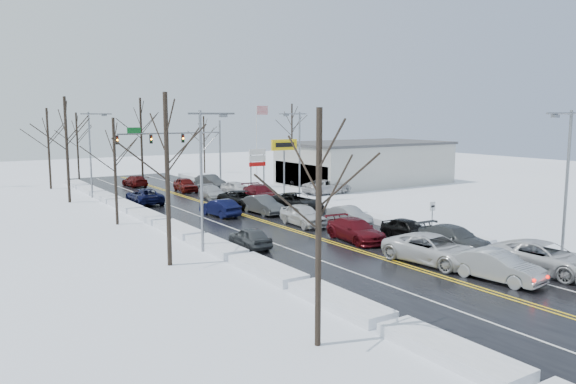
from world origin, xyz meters
TOP-DOWN VIEW (x-y plane):
  - ground at (0.00, 0.00)m, footprint 160.00×160.00m
  - road_surface at (0.00, 2.00)m, footprint 14.00×84.00m
  - snow_bank_left at (-7.60, 2.00)m, footprint 1.70×72.00m
  - snow_bank_right at (7.60, 2.00)m, footprint 1.70×72.00m
  - traffic_signal_mast at (3.45, 27.99)m, footprint 13.28×0.39m
  - tires_plus_sign at (10.50, 15.99)m, footprint 3.20×0.34m
  - used_vehicles_sign at (10.50, 22.00)m, footprint 2.20×0.22m
  - speed_limit_sign at (8.20, -8.00)m, footprint 0.55×0.09m
  - flagpole at (15.17, 30.00)m, footprint 1.87×1.20m
  - dealership_building at (23.98, 18.00)m, footprint 20.40×12.40m
  - streetlight_se at (8.30, -18.00)m, footprint 3.20×0.25m
  - streetlight_ne at (8.30, 10.00)m, footprint 3.20×0.25m
  - streetlight_sw at (-8.30, -4.00)m, footprint 3.20×0.25m
  - streetlight_nw at (-8.30, 24.00)m, footprint 3.20×0.25m
  - tree_left_a at (-11.00, -20.00)m, footprint 3.60×3.60m
  - tree_left_b at (-11.50, -6.00)m, footprint 4.00×4.00m
  - tree_left_c at (-10.50, 8.00)m, footprint 3.40×3.40m
  - tree_left_d at (-11.20, 22.00)m, footprint 4.20×4.20m
  - tree_left_e at (-10.80, 34.00)m, footprint 3.80×3.80m
  - tree_far_b at (-6.00, 41.00)m, footprint 3.60×3.60m
  - tree_far_c at (2.00, 39.00)m, footprint 4.40×4.40m
  - tree_far_d at (12.00, 40.50)m, footprint 3.40×3.40m
  - tree_far_e at (28.00, 41.00)m, footprint 4.20×4.20m
  - queued_car_1 at (1.86, -18.40)m, footprint 2.35×5.06m
  - queued_car_2 at (1.70, -14.10)m, footprint 3.58×6.45m
  - queued_car_3 at (1.70, -6.98)m, footprint 2.64×5.50m
  - queued_car_4 at (1.75, -0.47)m, footprint 2.28×5.04m
  - queued_car_5 at (1.73, 5.83)m, footprint 1.90×4.90m
  - queued_car_6 at (1.82, 9.77)m, footprint 3.01×5.85m
  - queued_car_7 at (1.78, 16.34)m, footprint 2.45×4.96m
  - queued_car_8 at (1.69, 23.19)m, footprint 2.28×4.80m
  - queued_car_10 at (5.41, -18.83)m, footprint 3.50×6.46m
  - queued_car_11 at (5.36, -12.56)m, footprint 2.23×5.38m
  - queued_car_12 at (5.24, -8.48)m, footprint 1.85×4.30m
  - queued_car_13 at (5.20, -1.99)m, footprint 1.57×4.30m
  - queued_car_14 at (5.08, 5.53)m, footprint 3.40×6.14m
  - queued_car_15 at (5.24, 12.18)m, footprint 2.91×5.93m
  - queued_car_16 at (5.17, 17.24)m, footprint 2.23×4.68m
  - queued_car_17 at (5.36, 24.42)m, footprint 2.11×4.95m
  - oncoming_car_0 at (-1.93, 6.89)m, footprint 2.06×4.66m
  - oncoming_car_1 at (-5.24, 16.94)m, footprint 2.78×5.70m
  - oncoming_car_2 at (-1.72, 30.80)m, footprint 2.21×4.84m
  - oncoming_car_3 at (-5.42, -4.68)m, footprint 1.82×4.12m
  - parked_car_0 at (14.19, 12.86)m, footprint 5.79×2.81m
  - parked_car_1 at (16.93, 16.36)m, footprint 2.70×5.63m
  - parked_car_2 at (15.13, 21.45)m, footprint 2.55×5.10m

SIDE VIEW (x-z plane):
  - ground at x=0.00m, z-range 0.00..0.00m
  - snow_bank_left at x=-7.60m, z-range -0.25..0.25m
  - snow_bank_right at x=7.60m, z-range -0.25..0.25m
  - queued_car_1 at x=1.86m, z-range -0.80..0.80m
  - queued_car_2 at x=1.70m, z-range -0.85..0.85m
  - queued_car_3 at x=1.70m, z-range -0.77..0.77m
  - queued_car_4 at x=1.75m, z-range -0.84..0.84m
  - queued_car_5 at x=1.73m, z-range -0.79..0.79m
  - queued_car_6 at x=1.82m, z-range -0.79..0.79m
  - queued_car_7 at x=1.78m, z-range -0.69..0.69m
  - queued_car_8 at x=1.69m, z-range -0.79..0.79m
  - queued_car_10 at x=5.41m, z-range -0.86..0.86m
  - queued_car_11 at x=5.36m, z-range -0.78..0.78m
  - queued_car_12 at x=5.24m, z-range -0.72..0.72m
  - queued_car_13 at x=5.20m, z-range -0.70..0.70m
  - queued_car_14 at x=5.08m, z-range -0.81..0.81m
  - queued_car_15 at x=5.24m, z-range -0.83..0.83m
  - queued_car_16 at x=5.17m, z-range -0.77..0.77m
  - queued_car_17 at x=5.36m, z-range -0.79..0.79m
  - oncoming_car_0 at x=-1.93m, z-range -0.74..0.74m
  - oncoming_car_1 at x=-5.24m, z-range -0.78..0.78m
  - oncoming_car_2 at x=-1.72m, z-range -0.69..0.69m
  - oncoming_car_3 at x=-5.42m, z-range -0.69..0.69m
  - parked_car_0 at x=14.19m, z-range -0.79..0.79m
  - parked_car_1 at x=16.93m, z-range -0.79..0.79m
  - parked_car_2 at x=15.13m, z-range -0.83..0.83m
  - road_surface at x=0.00m, z-range 0.00..0.01m
  - speed_limit_sign at x=8.20m, z-range 0.46..2.81m
  - dealership_building at x=23.98m, z-range 0.01..5.31m
  - used_vehicles_sign at x=10.50m, z-range 0.99..5.64m
  - tires_plus_sign at x=10.50m, z-range 1.99..7.99m
  - streetlight_se at x=8.30m, z-range 0.81..9.81m
  - streetlight_ne at x=8.30m, z-range 0.81..9.81m
  - streetlight_sw at x=-8.30m, z-range 0.81..9.81m
  - streetlight_nw at x=-8.30m, z-range 0.81..9.81m
  - traffic_signal_mast at x=3.45m, z-range 1.48..9.48m
  - flagpole at x=15.17m, z-range 0.93..10.93m
  - tree_left_c at x=-10.50m, z-range 1.69..10.19m
  - tree_far_d at x=12.00m, z-range 1.69..10.19m
  - tree_left_a at x=-11.00m, z-range 1.79..10.79m
  - tree_far_b at x=-6.00m, z-range 1.79..10.79m
  - tree_left_e at x=-10.80m, z-range 1.89..11.39m
  - tree_left_b at x=-11.50m, z-range 1.99..11.99m
  - tree_left_d at x=-11.20m, z-range 2.08..12.58m
  - tree_far_e at x=28.00m, z-range 2.08..12.58m
  - tree_far_c at x=2.00m, z-range 2.18..13.18m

